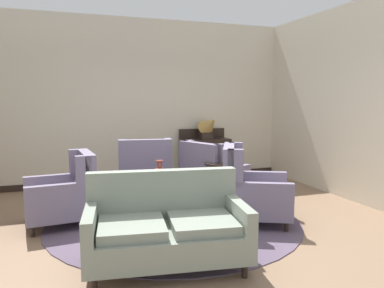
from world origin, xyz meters
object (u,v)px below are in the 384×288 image
at_px(armchair_foreground_right, 211,177).
at_px(sideboard, 205,157).
at_px(coffee_table, 163,188).
at_px(gramophone, 209,126).
at_px(armchair_beside_settee, 66,194).
at_px(armchair_back_corner, 249,191).
at_px(settee, 166,228).
at_px(armchair_far_left, 145,174).
at_px(side_table, 223,181).
at_px(porcelain_vase, 160,173).

relative_size(armchair_foreground_right, sideboard, 1.06).
distance_m(coffee_table, gramophone, 2.67).
xyz_separation_m(armchair_beside_settee, gramophone, (2.84, 1.90, 0.72)).
distance_m(armchair_beside_settee, armchair_back_corner, 2.49).
xyz_separation_m(settee, armchair_foreground_right, (1.33, 2.05, 0.03)).
bearing_deg(sideboard, armchair_foreground_right, -107.83).
bearing_deg(armchair_far_left, armchair_foreground_right, 158.47).
bearing_deg(armchair_beside_settee, settee, 24.32).
relative_size(armchair_foreground_right, armchair_back_corner, 0.96).
xyz_separation_m(settee, side_table, (1.34, 1.61, 0.05)).
xyz_separation_m(side_table, sideboard, (0.51, 2.05, 0.05)).
xyz_separation_m(coffee_table, armchair_far_left, (-0.02, 1.13, -0.00)).
height_order(armchair_foreground_right, armchair_back_corner, armchair_back_corner).
height_order(coffee_table, porcelain_vase, porcelain_vase).
height_order(armchair_far_left, gramophone, gramophone).
bearing_deg(side_table, armchair_foreground_right, 90.90).
bearing_deg(armchair_beside_settee, sideboard, 120.38).
xyz_separation_m(armchair_beside_settee, side_table, (2.28, -0.06, 0.03)).
distance_m(armchair_foreground_right, sideboard, 1.68).
height_order(coffee_table, sideboard, sideboard).
relative_size(coffee_table, armchair_foreground_right, 0.78).
relative_size(porcelain_vase, armchair_beside_settee, 0.32).
distance_m(coffee_table, armchair_beside_settee, 1.31).
relative_size(armchair_back_corner, gramophone, 1.96).
height_order(armchair_far_left, sideboard, sideboard).
distance_m(armchair_foreground_right, gramophone, 1.76).
bearing_deg(armchair_far_left, gramophone, -140.43).
relative_size(settee, sideboard, 1.60).
relative_size(coffee_table, armchair_beside_settee, 0.90).
xyz_separation_m(porcelain_vase, sideboard, (1.54, 2.18, -0.17)).
relative_size(armchair_foreground_right, side_table, 1.53).
height_order(porcelain_vase, side_table, porcelain_vase).
relative_size(armchair_back_corner, side_table, 1.59).
distance_m(settee, side_table, 2.09).
height_order(armchair_beside_settee, gramophone, gramophone).
bearing_deg(side_table, porcelain_vase, -172.72).
xyz_separation_m(coffee_table, sideboard, (1.48, 2.16, 0.06)).
xyz_separation_m(settee, sideboard, (1.85, 3.65, 0.10)).
relative_size(coffee_table, settee, 0.52).
xyz_separation_m(armchair_back_corner, gramophone, (0.45, 2.62, 0.71)).
xyz_separation_m(porcelain_vase, settee, (-0.31, -1.48, -0.27)).
height_order(settee, armchair_beside_settee, armchair_beside_settee).
distance_m(settee, armchair_foreground_right, 2.45).
xyz_separation_m(coffee_table, settee, (-0.36, -1.50, -0.04)).
height_order(settee, armchair_back_corner, armchair_back_corner).
bearing_deg(settee, armchair_foreground_right, 65.26).
relative_size(sideboard, gramophone, 1.78).
xyz_separation_m(porcelain_vase, gramophone, (1.59, 2.09, 0.48)).
height_order(armchair_back_corner, sideboard, same).
xyz_separation_m(armchair_back_corner, sideboard, (0.40, 2.71, 0.06)).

